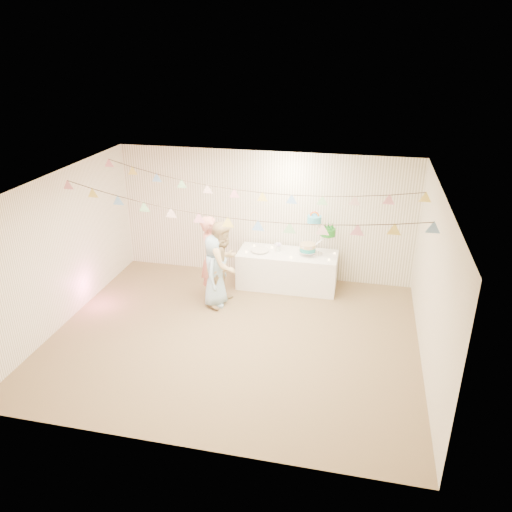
% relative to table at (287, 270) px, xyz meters
% --- Properties ---
extents(floor, '(6.00, 6.00, 0.00)m').
position_rel_table_xyz_m(floor, '(-0.56, -2.03, -0.36)').
color(floor, brown).
rests_on(floor, ground).
extents(ceiling, '(6.00, 6.00, 0.00)m').
position_rel_table_xyz_m(ceiling, '(-0.56, -2.03, 2.24)').
color(ceiling, white).
rests_on(ceiling, ground).
extents(back_wall, '(6.00, 6.00, 0.00)m').
position_rel_table_xyz_m(back_wall, '(-0.56, 0.47, 0.94)').
color(back_wall, white).
rests_on(back_wall, ground).
extents(front_wall, '(6.00, 6.00, 0.00)m').
position_rel_table_xyz_m(front_wall, '(-0.56, -4.53, 0.94)').
color(front_wall, white).
rests_on(front_wall, ground).
extents(left_wall, '(5.00, 5.00, 0.00)m').
position_rel_table_xyz_m(left_wall, '(-3.56, -2.03, 0.94)').
color(left_wall, white).
rests_on(left_wall, ground).
extents(right_wall, '(5.00, 5.00, 0.00)m').
position_rel_table_xyz_m(right_wall, '(2.44, -2.03, 0.94)').
color(right_wall, white).
rests_on(right_wall, ground).
extents(table, '(1.93, 0.77, 0.72)m').
position_rel_table_xyz_m(table, '(0.00, 0.00, 0.00)').
color(table, white).
rests_on(table, floor).
extents(cake_stand, '(0.73, 0.43, 0.82)m').
position_rel_table_xyz_m(cake_stand, '(0.55, 0.05, 0.80)').
color(cake_stand, silver).
rests_on(cake_stand, table).
extents(cake_bottom, '(0.31, 0.31, 0.15)m').
position_rel_table_xyz_m(cake_bottom, '(0.40, -0.01, 0.47)').
color(cake_bottom, teal).
rests_on(cake_bottom, cake_stand).
extents(cake_middle, '(0.27, 0.27, 0.22)m').
position_rel_table_xyz_m(cake_middle, '(0.73, 0.14, 0.74)').
color(cake_middle, '#1A771A').
rests_on(cake_middle, cake_stand).
extents(cake_top_tier, '(0.25, 0.25, 0.19)m').
position_rel_table_xyz_m(cake_top_tier, '(0.49, 0.02, 1.01)').
color(cake_top_tier, '#3DA6C2').
rests_on(cake_top_tier, cake_stand).
extents(platter, '(0.36, 0.36, 0.02)m').
position_rel_table_xyz_m(platter, '(-0.54, -0.05, 0.40)').
color(platter, white).
rests_on(platter, table).
extents(posy, '(0.15, 0.15, 0.18)m').
position_rel_table_xyz_m(posy, '(-0.20, 0.05, 0.48)').
color(posy, white).
rests_on(posy, table).
extents(person_adult_a, '(0.41, 0.61, 1.63)m').
position_rel_table_xyz_m(person_adult_a, '(-1.32, -0.72, 0.45)').
color(person_adult_a, tan).
rests_on(person_adult_a, floor).
extents(person_adult_b, '(0.78, 0.90, 1.61)m').
position_rel_table_xyz_m(person_adult_b, '(-1.04, -0.92, 0.44)').
color(person_adult_b, tan).
rests_on(person_adult_b, floor).
extents(person_child, '(0.44, 0.67, 1.37)m').
position_rel_table_xyz_m(person_child, '(-1.18, -0.99, 0.32)').
color(person_child, '#9CC4DD').
rests_on(person_child, floor).
extents(bunting_back, '(5.60, 1.10, 0.40)m').
position_rel_table_xyz_m(bunting_back, '(-0.56, -0.93, 1.99)').
color(bunting_back, pink).
rests_on(bunting_back, ceiling).
extents(bunting_front, '(5.60, 0.90, 0.36)m').
position_rel_table_xyz_m(bunting_front, '(-0.56, -2.23, 1.96)').
color(bunting_front, '#72A5E5').
rests_on(bunting_front, ceiling).
extents(tealight_0, '(0.04, 0.04, 0.03)m').
position_rel_table_xyz_m(tealight_0, '(-0.80, -0.15, 0.38)').
color(tealight_0, '#FFD88C').
rests_on(tealight_0, table).
extents(tealight_1, '(0.04, 0.04, 0.03)m').
position_rel_table_xyz_m(tealight_1, '(-0.35, 0.18, 0.38)').
color(tealight_1, '#FFD88C').
rests_on(tealight_1, table).
extents(tealight_2, '(0.04, 0.04, 0.03)m').
position_rel_table_xyz_m(tealight_2, '(0.10, -0.22, 0.38)').
color(tealight_2, '#FFD88C').
rests_on(tealight_2, table).
extents(tealight_3, '(0.04, 0.04, 0.03)m').
position_rel_table_xyz_m(tealight_3, '(0.35, 0.22, 0.38)').
color(tealight_3, '#FFD88C').
rests_on(tealight_3, table).
extents(tealight_4, '(0.04, 0.04, 0.03)m').
position_rel_table_xyz_m(tealight_4, '(0.82, -0.18, 0.38)').
color(tealight_4, '#FFD88C').
rests_on(tealight_4, table).
extents(tealight_5, '(0.04, 0.04, 0.03)m').
position_rel_table_xyz_m(tealight_5, '(0.90, 0.15, 0.38)').
color(tealight_5, '#FFD88C').
rests_on(tealight_5, table).
extents(tealight_6, '(0.04, 0.04, 0.03)m').
position_rel_table_xyz_m(tealight_6, '(-0.71, 0.19, 0.38)').
color(tealight_6, '#FFD88C').
rests_on(tealight_6, table).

